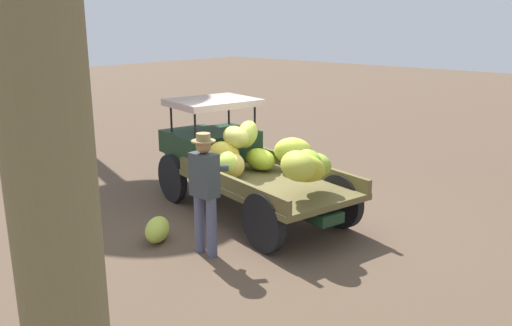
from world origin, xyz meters
TOP-DOWN VIEW (x-y plane):
  - ground_plane at (0.00, 0.00)m, footprint 60.00×60.00m
  - truck at (0.83, -0.20)m, footprint 4.64×2.46m
  - farmer at (-0.13, 1.53)m, footprint 0.53×0.46m
  - loose_banana_bunch at (0.77, 1.72)m, footprint 0.67×0.71m

SIDE VIEW (x-z plane):
  - ground_plane at x=0.00m, z-range 0.00..0.00m
  - loose_banana_bunch at x=0.77m, z-range 0.00..0.37m
  - truck at x=0.83m, z-range -0.01..1.88m
  - farmer at x=-0.13m, z-range 0.13..1.93m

